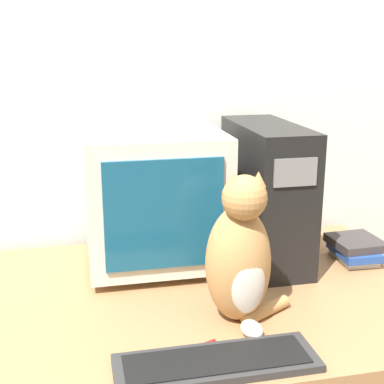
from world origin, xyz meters
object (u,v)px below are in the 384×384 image
computer_tower (266,193)px  pen (188,350)px  cat (240,258)px  book_stack (355,249)px  crt_monitor (155,199)px  keyboard (217,363)px

computer_tower → pen: (-0.37, -0.51, -0.22)m
cat → book_stack: cat is taller
crt_monitor → pen: size_ratio=2.94×
keyboard → book_stack: bearing=39.0°
computer_tower → book_stack: computer_tower is taller
cat → book_stack: (0.49, 0.30, -0.13)m
computer_tower → pen: bearing=-125.9°
cat → pen: cat is taller
crt_monitor → computer_tower: bearing=-2.2°
computer_tower → book_stack: bearing=-17.4°
cat → computer_tower: bearing=55.8°
computer_tower → book_stack: (0.29, -0.09, -0.19)m
computer_tower → keyboard: (-0.32, -0.58, -0.22)m
cat → book_stack: 0.59m
keyboard → book_stack: book_stack is taller
computer_tower → pen: computer_tower is taller
crt_monitor → cat: 0.43m
book_stack → pen: size_ratio=1.22×
pen → keyboard: bearing=-54.8°
crt_monitor → computer_tower: (0.37, -0.01, 0.00)m
crt_monitor → cat: size_ratio=1.09×
keyboard → cat: 0.28m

